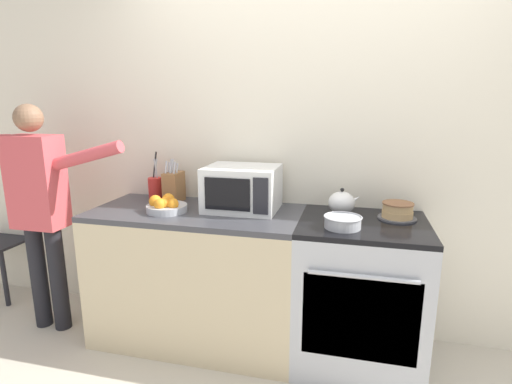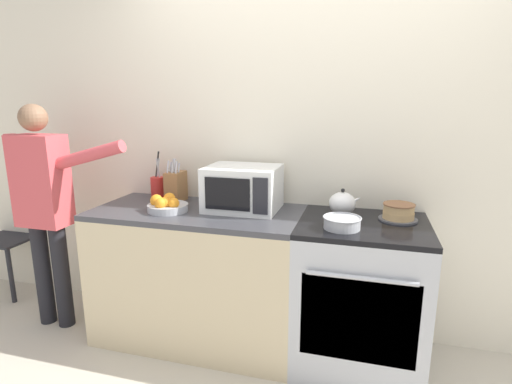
{
  "view_description": "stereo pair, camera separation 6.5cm",
  "coord_description": "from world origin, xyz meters",
  "px_view_note": "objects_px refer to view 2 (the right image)",
  "views": [
    {
      "loc": [
        0.26,
        -1.98,
        1.59
      ],
      "look_at": [
        -0.3,
        0.29,
        1.05
      ],
      "focal_mm": 28.0,
      "sensor_mm": 36.0,
      "label": 1
    },
    {
      "loc": [
        0.32,
        -1.96,
        1.59
      ],
      "look_at": [
        -0.3,
        0.29,
        1.05
      ],
      "focal_mm": 28.0,
      "sensor_mm": 36.0,
      "label": 2
    }
  ],
  "objects_px": {
    "knife_block": "(176,186)",
    "person_baker": "(44,199)",
    "layer_cake": "(399,212)",
    "dining_chair": "(16,230)",
    "mixing_bowl": "(342,223)",
    "utensil_crock": "(158,187)",
    "fruit_bowl": "(167,205)",
    "tea_kettle": "(343,203)",
    "microwave": "(243,188)",
    "stove_range": "(359,294)"
  },
  "relations": [
    {
      "from": "utensil_crock",
      "to": "dining_chair",
      "type": "height_order",
      "value": "utensil_crock"
    },
    {
      "from": "person_baker",
      "to": "dining_chair",
      "type": "distance_m",
      "value": 0.94
    },
    {
      "from": "stove_range",
      "to": "dining_chair",
      "type": "distance_m",
      "value": 2.85
    },
    {
      "from": "person_baker",
      "to": "microwave",
      "type": "bearing_deg",
      "value": 23.55
    },
    {
      "from": "utensil_crock",
      "to": "fruit_bowl",
      "type": "distance_m",
      "value": 0.37
    },
    {
      "from": "fruit_bowl",
      "to": "dining_chair",
      "type": "xyz_separation_m",
      "value": [
        -1.62,
        0.35,
        -0.43
      ]
    },
    {
      "from": "fruit_bowl",
      "to": "person_baker",
      "type": "xyz_separation_m",
      "value": [
        -0.89,
        -0.05,
        -0.01
      ]
    },
    {
      "from": "microwave",
      "to": "dining_chair",
      "type": "xyz_separation_m",
      "value": [
        -2.08,
        0.18,
        -0.53
      ]
    },
    {
      "from": "mixing_bowl",
      "to": "utensil_crock",
      "type": "xyz_separation_m",
      "value": [
        -1.32,
        0.35,
        0.05
      ]
    },
    {
      "from": "layer_cake",
      "to": "person_baker",
      "type": "relative_size",
      "value": 0.14
    },
    {
      "from": "mixing_bowl",
      "to": "microwave",
      "type": "distance_m",
      "value": 0.69
    },
    {
      "from": "stove_range",
      "to": "person_baker",
      "type": "bearing_deg",
      "value": -176.39
    },
    {
      "from": "mixing_bowl",
      "to": "dining_chair",
      "type": "height_order",
      "value": "mixing_bowl"
    },
    {
      "from": "utensil_crock",
      "to": "microwave",
      "type": "xyz_separation_m",
      "value": [
        0.68,
        -0.12,
        0.06
      ]
    },
    {
      "from": "stove_range",
      "to": "mixing_bowl",
      "type": "relative_size",
      "value": 4.26
    },
    {
      "from": "tea_kettle",
      "to": "utensil_crock",
      "type": "relative_size",
      "value": 0.59
    },
    {
      "from": "tea_kettle",
      "to": "layer_cake",
      "type": "bearing_deg",
      "value": -6.28
    },
    {
      "from": "utensil_crock",
      "to": "fruit_bowl",
      "type": "xyz_separation_m",
      "value": [
        0.22,
        -0.29,
        -0.04
      ]
    },
    {
      "from": "tea_kettle",
      "to": "microwave",
      "type": "relative_size",
      "value": 0.44
    },
    {
      "from": "person_baker",
      "to": "dining_chair",
      "type": "bearing_deg",
      "value": 164.81
    },
    {
      "from": "mixing_bowl",
      "to": "knife_block",
      "type": "height_order",
      "value": "knife_block"
    },
    {
      "from": "layer_cake",
      "to": "mixing_bowl",
      "type": "distance_m",
      "value": 0.4
    },
    {
      "from": "stove_range",
      "to": "mixing_bowl",
      "type": "xyz_separation_m",
      "value": [
        -0.12,
        -0.14,
        0.48
      ]
    },
    {
      "from": "stove_range",
      "to": "utensil_crock",
      "type": "xyz_separation_m",
      "value": [
        -1.43,
        0.21,
        0.53
      ]
    },
    {
      "from": "layer_cake",
      "to": "mixing_bowl",
      "type": "xyz_separation_m",
      "value": [
        -0.31,
        -0.25,
        -0.01
      ]
    },
    {
      "from": "knife_block",
      "to": "layer_cake",
      "type": "bearing_deg",
      "value": -2.52
    },
    {
      "from": "knife_block",
      "to": "tea_kettle",
      "type": "bearing_deg",
      "value": -1.44
    },
    {
      "from": "tea_kettle",
      "to": "dining_chair",
      "type": "bearing_deg",
      "value": 177.36
    },
    {
      "from": "knife_block",
      "to": "microwave",
      "type": "relative_size",
      "value": 0.66
    },
    {
      "from": "mixing_bowl",
      "to": "stove_range",
      "type": "bearing_deg",
      "value": 50.42
    },
    {
      "from": "tea_kettle",
      "to": "person_baker",
      "type": "relative_size",
      "value": 0.13
    },
    {
      "from": "dining_chair",
      "to": "fruit_bowl",
      "type": "bearing_deg",
      "value": -29.26
    },
    {
      "from": "stove_range",
      "to": "knife_block",
      "type": "xyz_separation_m",
      "value": [
        -1.27,
        0.18,
        0.56
      ]
    },
    {
      "from": "mixing_bowl",
      "to": "person_baker",
      "type": "bearing_deg",
      "value": 179.77
    },
    {
      "from": "utensil_crock",
      "to": "person_baker",
      "type": "height_order",
      "value": "person_baker"
    },
    {
      "from": "microwave",
      "to": "person_baker",
      "type": "xyz_separation_m",
      "value": [
        -1.35,
        -0.23,
        -0.11
      ]
    },
    {
      "from": "mixing_bowl",
      "to": "knife_block",
      "type": "xyz_separation_m",
      "value": [
        -1.16,
        0.32,
        0.07
      ]
    },
    {
      "from": "layer_cake",
      "to": "dining_chair",
      "type": "xyz_separation_m",
      "value": [
        -3.03,
        0.16,
        -0.43
      ]
    },
    {
      "from": "mixing_bowl",
      "to": "person_baker",
      "type": "xyz_separation_m",
      "value": [
        -1.99,
        0.01,
        -0.0
      ]
    },
    {
      "from": "knife_block",
      "to": "person_baker",
      "type": "distance_m",
      "value": 0.89
    },
    {
      "from": "layer_cake",
      "to": "dining_chair",
      "type": "relative_size",
      "value": 0.25
    },
    {
      "from": "dining_chair",
      "to": "microwave",
      "type": "bearing_deg",
      "value": -21.83
    },
    {
      "from": "mixing_bowl",
      "to": "knife_block",
      "type": "relative_size",
      "value": 0.7
    },
    {
      "from": "knife_block",
      "to": "person_baker",
      "type": "relative_size",
      "value": 0.19
    },
    {
      "from": "tea_kettle",
      "to": "microwave",
      "type": "height_order",
      "value": "microwave"
    },
    {
      "from": "mixing_bowl",
      "to": "utensil_crock",
      "type": "bearing_deg",
      "value": 164.99
    },
    {
      "from": "layer_cake",
      "to": "microwave",
      "type": "bearing_deg",
      "value": -179.03
    },
    {
      "from": "stove_range",
      "to": "layer_cake",
      "type": "height_order",
      "value": "layer_cake"
    },
    {
      "from": "mixing_bowl",
      "to": "utensil_crock",
      "type": "distance_m",
      "value": 1.36
    },
    {
      "from": "dining_chair",
      "to": "person_baker",
      "type": "bearing_deg",
      "value": -46.03
    }
  ]
}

